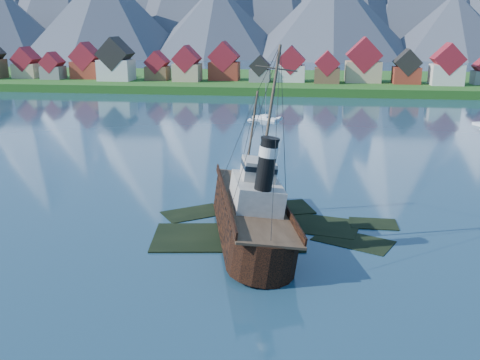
# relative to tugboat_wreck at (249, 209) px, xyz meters

# --- Properties ---
(ground) EXTENTS (1400.00, 1400.00, 0.00)m
(ground) POSITION_rel_tugboat_wreck_xyz_m (0.64, -0.18, -3.05)
(ground) COLOR #1A3749
(ground) RESTS_ON ground
(shoal) EXTENTS (31.71, 21.24, 1.14)m
(shoal) POSITION_rel_tugboat_wreck_xyz_m (2.42, 1.97, -3.40)
(shoal) COLOR black
(shoal) RESTS_ON ground
(shore_bank) EXTENTS (600.00, 80.00, 3.20)m
(shore_bank) POSITION_rel_tugboat_wreck_xyz_m (0.64, 169.82, -3.05)
(shore_bank) COLOR #194012
(shore_bank) RESTS_ON ground
(seawall) EXTENTS (600.00, 2.50, 2.00)m
(seawall) POSITION_rel_tugboat_wreck_xyz_m (0.64, 131.82, -3.05)
(seawall) COLOR #3F3D38
(seawall) RESTS_ON ground
(town) EXTENTS (250.96, 16.69, 17.30)m
(town) POSITION_rel_tugboat_wreck_xyz_m (-32.48, 152.00, 5.93)
(town) COLOR maroon
(town) RESTS_ON ground
(tugboat_wreck) EXTENTS (7.12, 30.66, 24.30)m
(tugboat_wreck) POSITION_rel_tugboat_wreck_xyz_m (0.00, 0.00, 0.00)
(tugboat_wreck) COLOR black
(tugboat_wreck) RESTS_ON ground
(sailboat_c) EXTENTS (7.81, 6.61, 10.61)m
(sailboat_c) POSITION_rel_tugboat_wreck_xyz_m (-5.06, 81.54, -2.81)
(sailboat_c) COLOR silver
(sailboat_c) RESTS_ON ground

